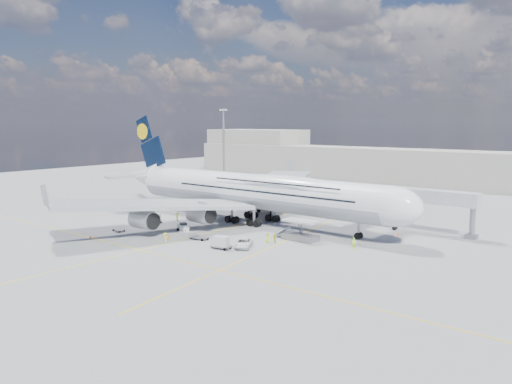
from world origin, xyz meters
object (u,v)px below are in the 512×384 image
Objects in this scene: catering_truck_outer at (299,192)px; service_van at (244,243)px; light_mast at (224,148)px; crew_wing at (177,217)px; dolly_row_b at (143,218)px; catering_truck_inner at (269,205)px; dolly_row_c at (155,218)px; dolly_nose_far at (221,242)px; airliner at (253,191)px; crew_van at (268,238)px; cargo_loader at (300,233)px; cone_wing_left_inner at (275,213)px; cone_wing_right_outer at (90,237)px; cone_nose at (398,234)px; cone_wing_right_inner at (168,237)px; dolly_back at (143,218)px; cone_wing_left_outer at (255,200)px; cone_tail at (146,207)px; crew_loader at (274,239)px; baggage_tug at (183,227)px; crew_nose at (354,243)px; jet_bridge at (409,198)px; dolly_row_a at (119,230)px; crew_tug at (165,237)px; dolly_nose_near at (199,237)px.

catering_truck_outer reaches higher than service_van.
crew_wing is (26.19, -43.90, -12.31)m from light_mast.
catering_truck_inner is (16.96, 23.53, 1.62)m from dolly_row_b.
dolly_row_c is 27.17m from dolly_nose_far.
catering_truck_inner is at bearing -65.20° from catering_truck_outer.
airliner is 21.06× the size of dolly_nose_far.
catering_truck_inner is 1.36× the size of service_van.
dolly_row_b is at bearing 152.31° from dolly_nose_far.
crew_van reaches higher than dolly_row_b.
catering_truck_inner reaches higher than cargo_loader.
cone_wing_left_inner is 42.14m from cone_wing_right_outer.
cone_nose is 43.11m from cone_wing_right_inner.
cone_nose is (47.62, 22.13, -0.72)m from dolly_back.
cone_wing_left_outer is (-3.87, 31.97, -0.65)m from crew_wing.
catering_truck_outer is 42.61m from cone_tail.
crew_loader is (4.84, 8.54, -0.32)m from dolly_nose_far.
cargo_loader is 2.27× the size of dolly_nose_far.
catering_truck_outer reaches higher than baggage_tug.
dolly_row_b is at bearing 154.50° from cone_wing_right_inner.
cone_nose is at bearing 27.66° from service_van.
crew_van is 26.98m from cone_wing_left_inner.
dolly_nose_far reaches higher than cone_tail.
cone_wing_right_outer reaches higher than cone_nose.
dolly_row_b is (-20.79, -12.87, -6.51)m from airliner.
cone_wing_left_inner reaches higher than cone_nose.
crew_nose reaches higher than cone_nose.
jet_bridge is 33.74m from catering_truck_inner.
cone_wing_left_outer is at bearing 161.58° from cone_nose.
cone_tail is (-20.81, -37.15, -1.62)m from catering_truck_outer.
crew_wing is at bearing 110.62° from dolly_row_a.
light_mast is 40.22× the size of cone_wing_left_inner.
cargo_loader reaches higher than crew_wing.
airliner reaches higher than crew_van.
dolly_back is 4.69× the size of cone_wing_left_inner.
dolly_row_c is 0.61× the size of service_van.
jet_bridge reaches higher than crew_van.
dolly_nose_far is (-19.76, -31.70, -5.68)m from jet_bridge.
crew_tug is 2.54× the size of cone_wing_left_inner.
dolly_row_b is 18.52m from cone_wing_right_outer.
dolly_nose_far is at bearing 19.11° from crew_tug.
cone_wing_right_inner reaches higher than cone_wing_left_outer.
crew_loader is 19.59m from crew_tug.
cone_tail is (-26.21, 11.84, -0.45)m from baggage_tug.
catering_truck_outer is at bearing 75.31° from dolly_back.
crew_tug is at bearing -76.04° from catering_truck_inner.
baggage_tug is at bearing 112.79° from cone_wing_right_inner.
cone_wing_left_outer is 0.91× the size of cone_wing_right_outer.
dolly_nose_near reaches higher than dolly_row_a.
cone_tail is at bearing -169.99° from cone_nose.
cone_wing_left_outer is at bearing 124.43° from baggage_tug.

